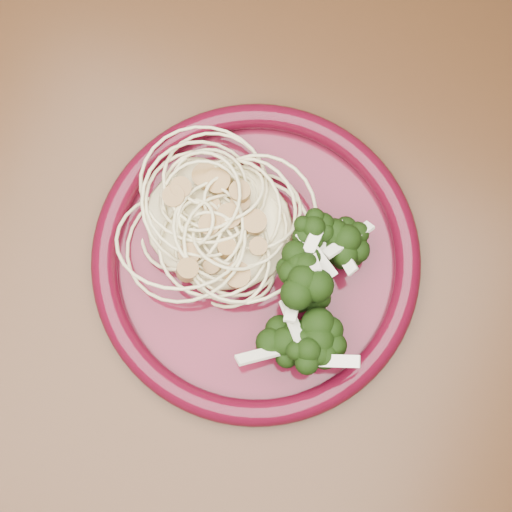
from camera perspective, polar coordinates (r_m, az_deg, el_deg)
The scene contains 6 objects.
dining_table at distance 0.73m, azimuth 6.59°, elevation -1.46°, with size 1.20×0.80×0.75m.
dinner_plate at distance 0.62m, azimuth 0.00°, elevation -0.19°, with size 0.37×0.37×0.02m.
spaghetti_pile at distance 0.62m, azimuth -3.00°, elevation 2.82°, with size 0.13×0.12×0.03m, color beige.
scallop_cluster at distance 0.58m, azimuth -3.17°, elevation 3.69°, with size 0.11×0.11×0.04m, color #A1773B, non-canonical shape.
broccoli_pile at distance 0.59m, azimuth 3.82°, elevation -3.31°, with size 0.09×0.15×0.05m, color black.
onion_garnish at distance 0.56m, azimuth 4.03°, elevation -2.80°, with size 0.06×0.09×0.05m, color #F1ECCE, non-canonical shape.
Camera 1 is at (-0.02, -0.16, 1.36)m, focal length 50.00 mm.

